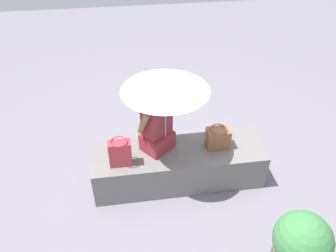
{
  "coord_description": "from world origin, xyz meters",
  "views": [
    {
      "loc": [
        -0.56,
        -2.94,
        3.1
      ],
      "look_at": [
        -0.12,
        0.05,
        0.82
      ],
      "focal_mm": 35.89,
      "sensor_mm": 36.0,
      "label": 1
    }
  ],
  "objects": [
    {
      "name": "tote_bag_canvas",
      "position": [
        -0.68,
        -0.12,
        0.63
      ],
      "size": [
        0.25,
        0.19,
        0.33
      ],
      "color": "#B2333D",
      "rests_on": "stone_bench"
    },
    {
      "name": "person_seated",
      "position": [
        -0.24,
        0.09,
        0.85
      ],
      "size": [
        0.49,
        0.45,
        0.9
      ],
      "color": "#992D38",
      "rests_on": "stone_bench"
    },
    {
      "name": "parasol",
      "position": [
        -0.15,
        0.02,
        1.41
      ],
      "size": [
        0.93,
        0.93,
        1.08
      ],
      "color": "#B7B7BC",
      "rests_on": "stone_bench"
    },
    {
      "name": "ground_plane",
      "position": [
        0.0,
        0.0,
        0.0
      ],
      "size": [
        14.0,
        14.0,
        0.0
      ],
      "primitive_type": "plane",
      "color": "slate"
    },
    {
      "name": "handbag_black",
      "position": [
        0.47,
        0.02,
        0.59
      ],
      "size": [
        0.27,
        0.2,
        0.27
      ],
      "color": "brown",
      "rests_on": "stone_bench"
    },
    {
      "name": "planter_near",
      "position": [
        0.85,
        -1.4,
        0.42
      ],
      "size": [
        0.52,
        0.52,
        0.8
      ],
      "color": "brown",
      "rests_on": "ground"
    },
    {
      "name": "stone_bench",
      "position": [
        0.0,
        0.0,
        0.23
      ],
      "size": [
        2.04,
        0.62,
        0.47
      ],
      "primitive_type": "cube",
      "color": "slate",
      "rests_on": "ground"
    }
  ]
}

